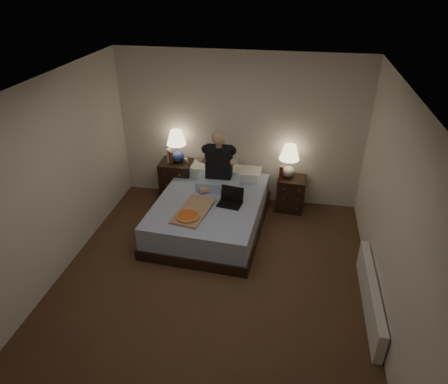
% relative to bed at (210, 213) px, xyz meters
% --- Properties ---
extents(floor, '(4.00, 4.50, 0.00)m').
position_rel_bed_xyz_m(floor, '(0.28, -1.25, -0.25)').
color(floor, '#533623').
rests_on(floor, ground).
extents(ceiling, '(4.00, 4.50, 0.00)m').
position_rel_bed_xyz_m(ceiling, '(0.28, -1.25, 2.25)').
color(ceiling, white).
rests_on(ceiling, ground).
extents(wall_back, '(4.00, 0.00, 2.50)m').
position_rel_bed_xyz_m(wall_back, '(0.28, 1.00, 1.00)').
color(wall_back, silver).
rests_on(wall_back, ground).
extents(wall_front, '(4.00, 0.00, 2.50)m').
position_rel_bed_xyz_m(wall_front, '(0.28, -3.50, 1.00)').
color(wall_front, silver).
rests_on(wall_front, ground).
extents(wall_left, '(0.00, 4.50, 2.50)m').
position_rel_bed_xyz_m(wall_left, '(-1.72, -1.25, 1.00)').
color(wall_left, silver).
rests_on(wall_left, ground).
extents(wall_right, '(0.00, 4.50, 2.50)m').
position_rel_bed_xyz_m(wall_right, '(2.28, -1.25, 1.00)').
color(wall_right, silver).
rests_on(wall_right, ground).
extents(bed, '(1.64, 2.12, 0.51)m').
position_rel_bed_xyz_m(bed, '(0.00, 0.00, 0.00)').
color(bed, '#5973B3').
rests_on(bed, floor).
extents(nightstand_left, '(0.54, 0.48, 0.69)m').
position_rel_bed_xyz_m(nightstand_left, '(-0.75, 0.80, 0.09)').
color(nightstand_left, black).
rests_on(nightstand_left, floor).
extents(nightstand_right, '(0.47, 0.43, 0.57)m').
position_rel_bed_xyz_m(nightstand_right, '(1.20, 0.77, 0.03)').
color(nightstand_right, black).
rests_on(nightstand_right, floor).
extents(lamp_left, '(0.38, 0.38, 0.56)m').
position_rel_bed_xyz_m(lamp_left, '(-0.72, 0.80, 0.71)').
color(lamp_left, navy).
rests_on(lamp_left, nightstand_left).
extents(lamp_right, '(0.40, 0.40, 0.56)m').
position_rel_bed_xyz_m(lamp_right, '(1.12, 0.80, 0.60)').
color(lamp_right, '#97978F').
rests_on(lamp_right, nightstand_right).
extents(water_bottle, '(0.07, 0.07, 0.25)m').
position_rel_bed_xyz_m(water_bottle, '(-0.84, 0.74, 0.56)').
color(water_bottle, silver).
rests_on(water_bottle, nightstand_left).
extents(soda_can, '(0.07, 0.07, 0.10)m').
position_rel_bed_xyz_m(soda_can, '(-0.57, 0.75, 0.48)').
color(soda_can, '#B0B0AB').
rests_on(soda_can, nightstand_left).
extents(beer_bottle_left, '(0.06, 0.06, 0.23)m').
position_rel_bed_xyz_m(beer_bottle_left, '(-0.80, 0.69, 0.55)').
color(beer_bottle_left, '#512D0B').
rests_on(beer_bottle_left, nightstand_left).
extents(beer_bottle_right, '(0.06, 0.06, 0.23)m').
position_rel_bed_xyz_m(beer_bottle_right, '(1.02, 0.70, 0.43)').
color(beer_bottle_right, '#531C0B').
rests_on(beer_bottle_right, nightstand_right).
extents(person, '(0.67, 0.53, 0.93)m').
position_rel_bed_xyz_m(person, '(0.06, 0.38, 0.72)').
color(person, black).
rests_on(person, bed).
extents(laptop, '(0.38, 0.33, 0.24)m').
position_rel_bed_xyz_m(laptop, '(0.33, -0.12, 0.37)').
color(laptop, black).
rests_on(laptop, bed).
extents(pizza_box, '(0.52, 0.82, 0.08)m').
position_rel_bed_xyz_m(pizza_box, '(-0.18, -0.60, 0.29)').
color(pizza_box, tan).
rests_on(pizza_box, bed).
extents(radiator, '(0.10, 1.60, 0.40)m').
position_rel_bed_xyz_m(radiator, '(2.21, -1.33, -0.05)').
color(radiator, silver).
rests_on(radiator, floor).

